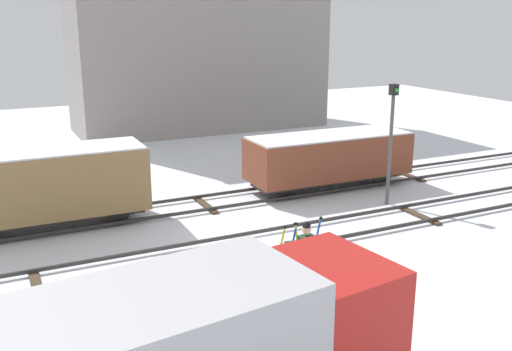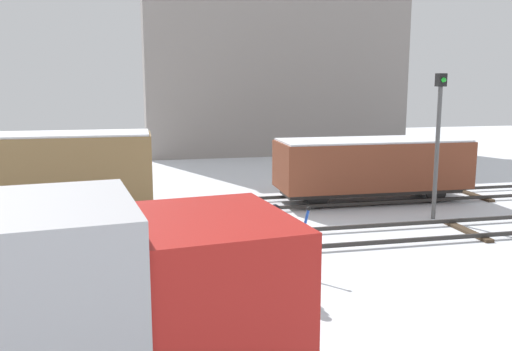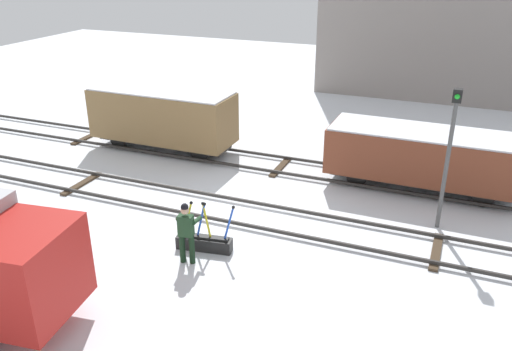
# 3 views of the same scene
# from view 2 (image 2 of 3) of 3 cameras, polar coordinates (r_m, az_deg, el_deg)

# --- Properties ---
(ground_plane) EXTENTS (60.00, 60.00, 0.00)m
(ground_plane) POSITION_cam_2_polar(r_m,az_deg,el_deg) (13.21, -0.78, -7.47)
(ground_plane) COLOR silver
(track_main_line) EXTENTS (44.00, 1.94, 0.18)m
(track_main_line) POSITION_cam_2_polar(r_m,az_deg,el_deg) (13.18, -0.78, -7.00)
(track_main_line) COLOR #2D2B28
(track_main_line) RESTS_ON ground_plane
(track_siding_near) EXTENTS (44.00, 1.94, 0.18)m
(track_siding_near) POSITION_cam_2_polar(r_m,az_deg,el_deg) (17.00, -3.56, -3.16)
(track_siding_near) COLOR #2D2B28
(track_siding_near) RESTS_ON ground_plane
(switch_lever_frame) EXTENTS (1.65, 0.60, 1.44)m
(switch_lever_frame) POSITION_cam_2_polar(r_m,az_deg,el_deg) (11.12, 1.57, -9.50)
(switch_lever_frame) COLOR black
(switch_lever_frame) RESTS_ON ground_plane
(rail_worker) EXTENTS (0.61, 0.72, 1.71)m
(rail_worker) POSITION_cam_2_polar(r_m,az_deg,el_deg) (10.22, 1.90, -7.09)
(rail_worker) COLOR black
(rail_worker) RESTS_ON ground_plane
(signal_post) EXTENTS (0.24, 0.32, 4.13)m
(signal_post) POSITION_cam_2_polar(r_m,az_deg,el_deg) (16.23, 18.46, 4.33)
(signal_post) COLOR #4C4C4C
(signal_post) RESTS_ON ground_plane
(apartment_building) EXTENTS (14.27, 5.37, 11.39)m
(apartment_building) POSITION_cam_2_polar(r_m,az_deg,el_deg) (31.13, 1.60, 13.12)
(apartment_building) COLOR gray
(apartment_building) RESTS_ON ground_plane
(freight_car_near_switch) EXTENTS (6.23, 2.17, 2.07)m
(freight_car_near_switch) POSITION_cam_2_polar(r_m,az_deg,el_deg) (18.22, 12.01, 1.06)
(freight_car_near_switch) COLOR #2D2B28
(freight_car_near_switch) RESTS_ON ground_plane
(freight_car_back_track) EXTENTS (5.75, 2.01, 2.47)m
(freight_car_back_track) POSITION_cam_2_polar(r_m,az_deg,el_deg) (16.73, -20.69, 0.55)
(freight_car_back_track) COLOR #2D2B28
(freight_car_back_track) RESTS_ON ground_plane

